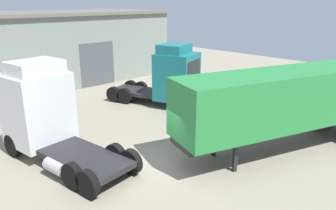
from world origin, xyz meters
TOP-DOWN VIEW (x-y plane):
  - ground_plane at (0.00, 0.00)m, footprint 60.00×60.00m
  - tractor_unit_white at (-2.55, 4.28)m, footprint 3.40×6.81m
  - container_trailer_green at (5.89, -2.92)m, footprint 11.21×5.81m
  - tractor_unit_teal at (6.84, 5.80)m, footprint 4.42×6.64m

SIDE VIEW (x-z plane):
  - ground_plane at x=0.00m, z-range 0.00..0.00m
  - tractor_unit_teal at x=6.84m, z-range -0.11..4.08m
  - tractor_unit_white at x=-2.55m, z-range -0.13..4.26m
  - container_trailer_green at x=5.89m, z-range 0.55..4.41m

